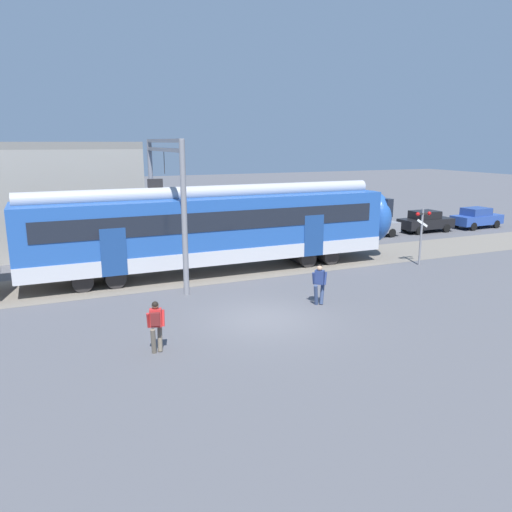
{
  "coord_description": "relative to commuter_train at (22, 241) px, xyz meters",
  "views": [
    {
      "loc": [
        -7.21,
        -15.93,
        6.4
      ],
      "look_at": [
        1.1,
        3.27,
        1.6
      ],
      "focal_mm": 35.0,
      "sensor_mm": 36.0,
      "label": 1
    }
  ],
  "objects": [
    {
      "name": "commuter_train",
      "position": [
        0.0,
        0.0,
        0.0
      ],
      "size": [
        38.05,
        3.07,
        4.73
      ],
      "color": "silver",
      "rests_on": "ground"
    },
    {
      "name": "crossing_signal",
      "position": [
        19.09,
        -3.0,
        -0.24
      ],
      "size": [
        0.96,
        0.21,
        3.0
      ],
      "color": "gray",
      "rests_on": "ground"
    },
    {
      "name": "parked_car_grey",
      "position": [
        21.48,
        4.7,
        -1.47
      ],
      "size": [
        4.08,
        1.93,
        1.54
      ],
      "color": "gray",
      "rests_on": "ground"
    },
    {
      "name": "pedestrian_red",
      "position": [
        3.79,
        -8.71,
        -1.26
      ],
      "size": [
        0.62,
        0.6,
        1.67
      ],
      "color": "#6B6051",
      "rests_on": "ground"
    },
    {
      "name": "parked_car_black",
      "position": [
        26.38,
        4.75,
        -1.47
      ],
      "size": [
        4.0,
        1.76,
        1.54
      ],
      "color": "black",
      "rests_on": "ground"
    },
    {
      "name": "catenary_gantry",
      "position": [
        6.28,
        0.0,
        2.06
      ],
      "size": [
        0.24,
        6.64,
        6.53
      ],
      "color": "gray",
      "rests_on": "ground"
    },
    {
      "name": "parked_car_blue",
      "position": [
        31.16,
        4.57,
        -1.47
      ],
      "size": [
        4.08,
        1.93,
        1.54
      ],
      "color": "#284799",
      "rests_on": "ground"
    },
    {
      "name": "pedestrian_navy",
      "position": [
        10.8,
        -6.63,
        -1.29
      ],
      "size": [
        0.68,
        0.43,
        1.67
      ],
      "color": "navy",
      "rests_on": "ground"
    },
    {
      "name": "ground_plane",
      "position": [
        8.08,
        -7.27,
        -2.25
      ],
      "size": [
        160.0,
        160.0,
        0.0
      ],
      "primitive_type": "plane",
      "color": "#515156"
    }
  ]
}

